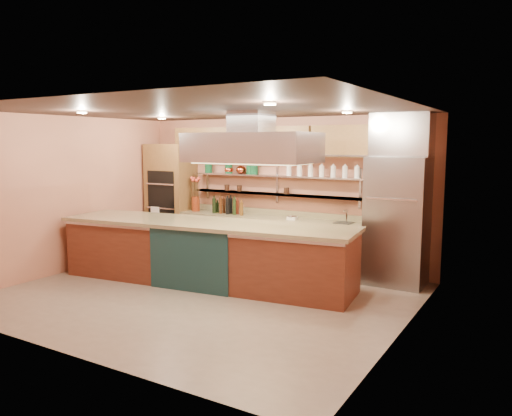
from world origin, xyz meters
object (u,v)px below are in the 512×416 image
Objects in this scene: kitchen_scale at (292,217)px; flower_vase at (196,204)px; island at (205,252)px; refrigerator at (397,221)px; green_canister at (254,169)px; copper_kettle at (241,170)px.

flower_vase is at bearing 171.60° from kitchen_scale.
kitchen_scale is (0.82, 1.57, 0.46)m from island.
green_canister is (-2.87, 0.23, 0.76)m from refrigerator.
flower_vase is (-4.13, 0.01, 0.03)m from refrigerator.
refrigerator is at bearing -0.14° from flower_vase.
green_canister reaches higher than kitchen_scale.
kitchen_scale is 1.29m from green_canister.
flower_vase is at bearing 179.86° from refrigerator.
refrigerator is 10.76× the size of green_canister.
copper_kettle is (-3.16, 0.23, 0.74)m from refrigerator.
flower_vase is 2.22m from kitchen_scale.
refrigerator reaches higher than flower_vase.
flower_vase is 1.22m from copper_kettle.
island is 16.62× the size of flower_vase.
refrigerator is 7.04× the size of flower_vase.
refrigerator is 4.13m from flower_vase.
copper_kettle is 0.29m from green_canister.
green_canister reaches higher than flower_vase.
kitchen_scale is at bearing -10.01° from copper_kettle.
green_canister is at bearing 158.58° from kitchen_scale.
refrigerator reaches higher than island.
flower_vase reaches higher than island.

